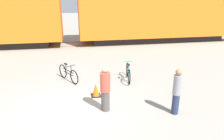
% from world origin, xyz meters
% --- Properties ---
extents(ground_plane, '(80.00, 80.00, 0.00)m').
position_xyz_m(ground_plane, '(0.00, 0.00, 0.00)').
color(ground_plane, gray).
extents(freight_train, '(28.34, 3.03, 5.26)m').
position_xyz_m(freight_train, '(-0.00, 10.95, 2.75)').
color(freight_train, black).
rests_on(freight_train, ground_plane).
extents(rail_near, '(40.34, 0.07, 0.01)m').
position_xyz_m(rail_near, '(0.00, 10.24, 0.01)').
color(rail_near, '#4C4238').
rests_on(rail_near, ground_plane).
extents(rail_far, '(40.34, 0.07, 0.01)m').
position_xyz_m(rail_far, '(0.00, 11.67, 0.01)').
color(rail_far, '#4C4238').
rests_on(rail_far, ground_plane).
extents(bicycle_black, '(0.95, 1.57, 0.87)m').
position_xyz_m(bicycle_black, '(-0.18, 2.92, 0.37)').
color(bicycle_black, black).
rests_on(bicycle_black, ground_plane).
extents(bicycle_teal, '(0.46, 1.73, 0.91)m').
position_xyz_m(bicycle_teal, '(2.73, 2.48, 0.39)').
color(bicycle_teal, black).
rests_on(bicycle_teal, ground_plane).
extents(person_in_red, '(0.36, 0.36, 1.70)m').
position_xyz_m(person_in_red, '(1.19, -0.21, 0.85)').
color(person_in_red, '#514C47').
rests_on(person_in_red, ground_plane).
extents(person_in_grey, '(0.30, 0.30, 1.69)m').
position_xyz_m(person_in_grey, '(3.61, -0.88, 0.86)').
color(person_in_grey, '#283351').
rests_on(person_in_grey, ground_plane).
extents(traffic_cone, '(0.40, 0.40, 0.55)m').
position_xyz_m(traffic_cone, '(0.97, 1.01, 0.25)').
color(traffic_cone, black).
rests_on(traffic_cone, ground_plane).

